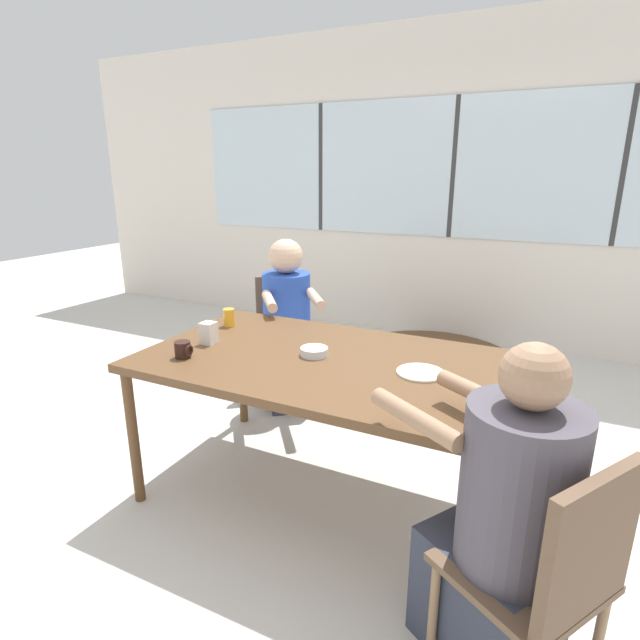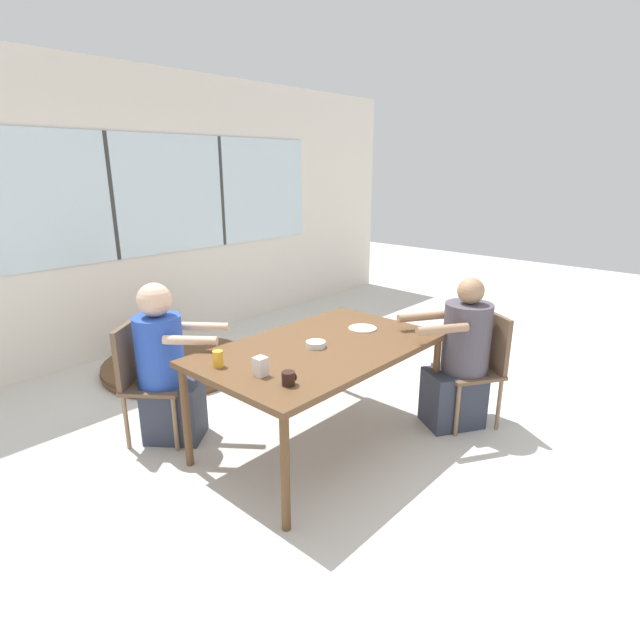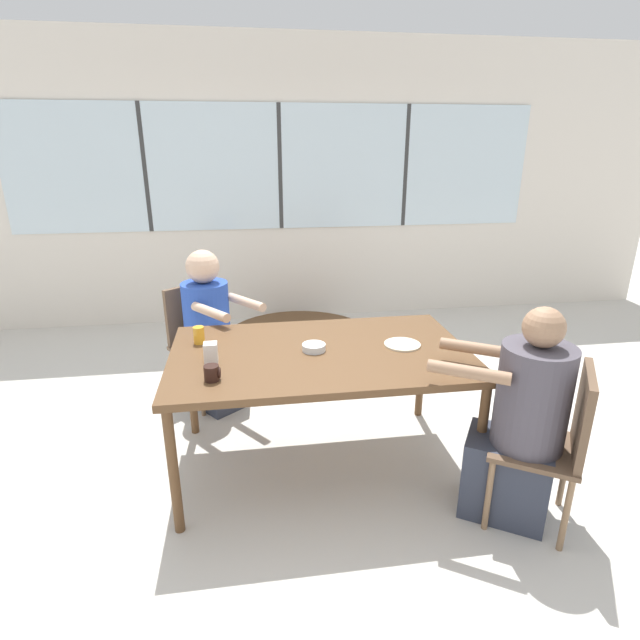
{
  "view_description": "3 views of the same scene",
  "coord_description": "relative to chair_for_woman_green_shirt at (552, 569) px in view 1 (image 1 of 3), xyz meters",
  "views": [
    {
      "loc": [
        0.95,
        -1.95,
        1.56
      ],
      "look_at": [
        0.0,
        0.0,
        0.91
      ],
      "focal_mm": 28.0,
      "sensor_mm": 36.0,
      "label": 1
    },
    {
      "loc": [
        -2.3,
        -2.08,
        1.87
      ],
      "look_at": [
        0.0,
        0.0,
        0.91
      ],
      "focal_mm": 28.0,
      "sensor_mm": 36.0,
      "label": 2
    },
    {
      "loc": [
        -0.38,
        -2.51,
        1.81
      ],
      "look_at": [
        0.0,
        0.0,
        0.91
      ],
      "focal_mm": 28.0,
      "sensor_mm": 36.0,
      "label": 3
    }
  ],
  "objects": [
    {
      "name": "bowl_white_shallow",
      "position": [
        -1.07,
        0.66,
        0.25
      ],
      "size": [
        0.13,
        0.13,
        0.04
      ],
      "color": "silver",
      "rests_on": "dining_table"
    },
    {
      "name": "chair_for_woman_green_shirt",
      "position": [
        0.0,
        0.0,
        0.0
      ],
      "size": [
        0.55,
        0.55,
        0.84
      ],
      "rotation": [
        0.0,
        0.0,
        1.01
      ],
      "color": "brown",
      "rests_on": "ground_plane"
    },
    {
      "name": "ground_plane",
      "position": [
        -1.04,
        0.66,
        -0.5
      ],
      "size": [
        16.0,
        16.0,
        0.0
      ],
      "primitive_type": "plane",
      "color": "beige"
    },
    {
      "name": "person_woman_green_shirt",
      "position": [
        -0.14,
        0.09,
        -0.0
      ],
      "size": [
        0.69,
        0.61,
        1.12
      ],
      "rotation": [
        0.0,
        0.0,
        1.01
      ],
      "color": "#333847",
      "rests_on": "ground_plane"
    },
    {
      "name": "wall_back_with_windows",
      "position": [
        -1.04,
        3.38,
        0.92
      ],
      "size": [
        8.4,
        0.08,
        2.8
      ],
      "color": "silver",
      "rests_on": "ground_plane"
    },
    {
      "name": "chair_for_man_blue_shirt",
      "position": [
        -1.79,
        1.63,
        0.0
      ],
      "size": [
        0.56,
        0.56,
        0.84
      ],
      "rotation": [
        0.0,
        0.0,
        -2.48
      ],
      "color": "brown",
      "rests_on": "ground_plane"
    },
    {
      "name": "juice_glass",
      "position": [
        -1.71,
        0.87,
        0.28
      ],
      "size": [
        0.06,
        0.06,
        0.1
      ],
      "color": "gold",
      "rests_on": "dining_table"
    },
    {
      "name": "coffee_mug",
      "position": [
        -1.61,
        0.38,
        0.26
      ],
      "size": [
        0.08,
        0.07,
        0.08
      ],
      "color": "black",
      "rests_on": "dining_table"
    },
    {
      "name": "folded_table_stack",
      "position": [
        -0.96,
        2.56,
        -0.45
      ],
      "size": [
        1.4,
        1.4,
        0.09
      ],
      "color": "brown",
      "rests_on": "ground_plane"
    },
    {
      "name": "milk_carton_small",
      "position": [
        -1.62,
        0.59,
        0.28
      ],
      "size": [
        0.07,
        0.07,
        0.11
      ],
      "color": "silver",
      "rests_on": "dining_table"
    },
    {
      "name": "person_man_blue_shirt",
      "position": [
        -1.69,
        1.5,
        0.01
      ],
      "size": [
        0.6,
        0.65,
        1.13
      ],
      "rotation": [
        0.0,
        0.0,
        -2.48
      ],
      "color": "#333847",
      "rests_on": "ground_plane"
    },
    {
      "name": "dining_table",
      "position": [
        -1.04,
        0.66,
        0.17
      ],
      "size": [
        1.64,
        1.0,
        0.73
      ],
      "color": "brown",
      "rests_on": "ground_plane"
    },
    {
      "name": "plate_tortillas",
      "position": [
        -0.57,
        0.67,
        0.23
      ],
      "size": [
        0.21,
        0.21,
        0.01
      ],
      "color": "beige",
      "rests_on": "dining_table"
    }
  ]
}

